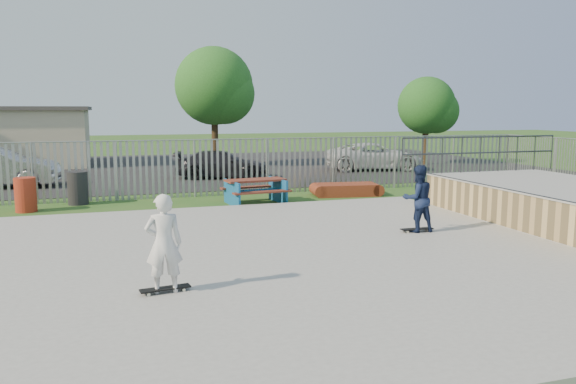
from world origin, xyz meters
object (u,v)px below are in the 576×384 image
object	(u,v)px
picnic_table	(255,191)
skater_white	(164,244)
funbox	(346,190)
car_dark	(222,164)
tree_right	(426,106)
skater_navy	(418,199)
trash_bin_red	(26,195)
trash_bin_grey	(78,188)
tree_mid	(214,86)
car_white	(374,156)

from	to	relation	value
picnic_table	skater_white	xyz separation A→B (m)	(-3.67, -8.68, 0.53)
funbox	car_dark	distance (m)	7.11
car_dark	skater_white	distance (m)	16.25
tree_right	skater_navy	distance (m)	18.77
trash_bin_red	trash_bin_grey	world-z (taller)	trash_bin_grey
funbox	car_dark	size ratio (longest dim) A/B	0.53
car_dark	skater_white	bearing A→B (deg)	179.19
tree_right	skater_white	bearing A→B (deg)	-130.43
tree_right	tree_mid	bearing A→B (deg)	168.73
picnic_table	trash_bin_grey	bearing A→B (deg)	157.13
skater_white	picnic_table	bearing A→B (deg)	-110.43
car_white	skater_navy	size ratio (longest dim) A/B	3.07
funbox	skater_white	bearing A→B (deg)	-119.72
tree_mid	trash_bin_red	bearing A→B (deg)	-123.91
trash_bin_red	trash_bin_grey	xyz separation A→B (m)	(1.42, 0.94, 0.02)
trash_bin_red	tree_mid	size ratio (longest dim) A/B	0.16
trash_bin_grey	tree_right	distance (m)	19.79
tree_mid	car_dark	bearing A→B (deg)	-96.73
trash_bin_grey	skater_white	xyz separation A→B (m)	(1.82, -10.28, 0.41)
funbox	skater_navy	bearing A→B (deg)	-91.36
skater_navy	skater_white	bearing A→B (deg)	26.10
trash_bin_red	tree_right	size ratio (longest dim) A/B	0.21
car_white	trash_bin_red	bearing A→B (deg)	126.99
picnic_table	funbox	world-z (taller)	picnic_table
tree_right	skater_navy	size ratio (longest dim) A/B	3.03
funbox	picnic_table	bearing A→B (deg)	-160.05
car_dark	skater_white	xyz separation A→B (m)	(-3.93, -15.76, 0.32)
trash_bin_red	tree_right	distance (m)	21.46
picnic_table	skater_white	size ratio (longest dim) A/B	1.31
picnic_table	skater_white	world-z (taller)	skater_white
tree_mid	skater_white	distance (m)	21.67
tree_right	skater_navy	world-z (taller)	tree_right
car_white	tree_right	xyz separation A→B (m)	(4.02, 1.85, 2.55)
tree_right	car_white	bearing A→B (deg)	-155.24
car_white	skater_navy	xyz separation A→B (m)	(-5.73, -14.03, 0.25)
funbox	trash_bin_grey	world-z (taller)	trash_bin_grey
picnic_table	trash_bin_red	bearing A→B (deg)	167.88
car_white	skater_white	distance (m)	20.59
funbox	tree_mid	xyz separation A→B (m)	(-2.66, 11.47, 4.04)
trash_bin_red	tree_mid	xyz separation A→B (m)	(7.78, 11.58, 3.74)
funbox	tree_mid	distance (m)	12.45
tree_mid	skater_white	xyz separation A→B (m)	(-4.54, -20.93, -3.30)
tree_mid	skater_navy	bearing A→B (deg)	-84.92
trash_bin_grey	tree_mid	size ratio (longest dim) A/B	0.17
trash_bin_red	car_white	xyz separation A→B (m)	(15.13, 7.46, 0.18)
car_dark	skater_navy	world-z (taller)	skater_navy
funbox	skater_white	xyz separation A→B (m)	(-7.20, -9.46, 0.74)
picnic_table	trash_bin_grey	distance (m)	5.72
car_dark	tree_mid	xyz separation A→B (m)	(0.61, 5.17, 3.63)
car_white	car_dark	bearing A→B (deg)	108.25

